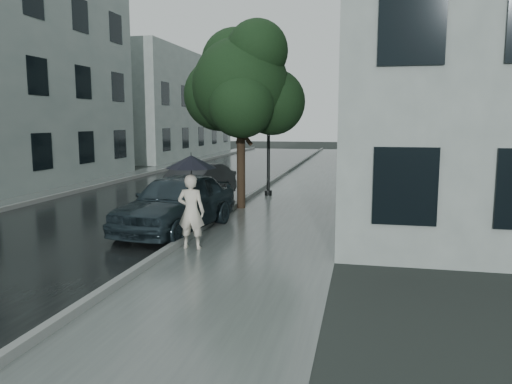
% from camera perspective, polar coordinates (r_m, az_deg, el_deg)
% --- Properties ---
extents(ground, '(120.00, 120.00, 0.00)m').
position_cam_1_polar(ground, '(9.16, -4.39, -9.95)').
color(ground, black).
rests_on(ground, ground).
extents(sidewalk, '(3.50, 60.00, 0.01)m').
position_cam_1_polar(sidewalk, '(20.66, 5.82, 0.21)').
color(sidewalk, slate).
rests_on(sidewalk, ground).
extents(kerb_near, '(0.15, 60.00, 0.15)m').
position_cam_1_polar(kerb_near, '(20.93, 0.85, 0.55)').
color(kerb_near, slate).
rests_on(kerb_near, ground).
extents(asphalt_road, '(6.85, 60.00, 0.00)m').
position_cam_1_polar(asphalt_road, '(21.89, -8.17, 0.62)').
color(asphalt_road, black).
rests_on(asphalt_road, ground).
extents(kerb_far, '(0.15, 60.00, 0.15)m').
position_cam_1_polar(kerb_far, '(23.33, -16.26, 1.01)').
color(kerb_far, slate).
rests_on(kerb_far, ground).
extents(sidewalk_far, '(1.70, 60.00, 0.01)m').
position_cam_1_polar(sidewalk_far, '(23.79, -18.22, 0.89)').
color(sidewalk_far, '#4C5451').
rests_on(sidewalk_far, ground).
extents(building_near, '(7.02, 36.00, 9.00)m').
position_cam_1_polar(building_near, '(28.04, 18.62, 11.13)').
color(building_near, '#909E98').
rests_on(building_near, ground).
extents(building_far_b, '(7.02, 18.00, 8.00)m').
position_cam_1_polar(building_far_b, '(41.67, -10.95, 9.60)').
color(building_far_b, '#909E98').
rests_on(building_far_b, ground).
extents(pedestrian, '(0.62, 0.42, 1.67)m').
position_cam_1_polar(pedestrian, '(11.16, -7.42, -2.23)').
color(pedestrian, beige).
rests_on(pedestrian, sidewalk).
extents(umbrella, '(1.37, 1.37, 1.21)m').
position_cam_1_polar(umbrella, '(11.04, -7.42, 3.46)').
color(umbrella, black).
rests_on(umbrella, ground).
extents(street_tree, '(4.05, 3.68, 5.94)m').
position_cam_1_polar(street_tree, '(16.30, -1.66, 12.10)').
color(street_tree, '#332619').
rests_on(street_tree, ground).
extents(lamp_post, '(0.83, 0.42, 5.03)m').
position_cam_1_polar(lamp_post, '(18.99, 1.01, 8.28)').
color(lamp_post, black).
rests_on(lamp_post, ground).
extents(car_near, '(2.38, 4.58, 1.49)m').
position_cam_1_polar(car_near, '(13.09, -9.08, -1.14)').
color(car_near, '#1B292F').
rests_on(car_near, ground).
extents(car_far, '(2.04, 4.28, 1.35)m').
position_cam_1_polar(car_far, '(17.30, -7.10, 0.92)').
color(car_far, black).
rests_on(car_far, ground).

